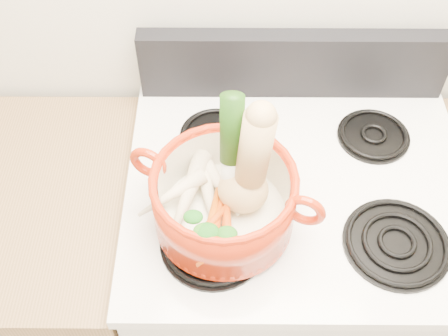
{
  "coord_description": "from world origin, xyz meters",
  "views": [
    {
      "loc": [
        -0.16,
        0.64,
        1.96
      ],
      "look_at": [
        -0.17,
        1.27,
        1.17
      ],
      "focal_mm": 45.0,
      "sensor_mm": 36.0,
      "label": 1
    }
  ],
  "objects_px": {
    "stove_body": "(281,283)",
    "leek": "(232,153)",
    "squash": "(244,163)",
    "dutch_oven": "(224,200)"
  },
  "relations": [
    {
      "from": "stove_body",
      "to": "leek",
      "type": "xyz_separation_m",
      "value": [
        -0.15,
        -0.07,
        0.68
      ]
    },
    {
      "from": "squash",
      "to": "leek",
      "type": "xyz_separation_m",
      "value": [
        -0.02,
        0.01,
        0.01
      ]
    },
    {
      "from": "dutch_oven",
      "to": "squash",
      "type": "xyz_separation_m",
      "value": [
        0.04,
        0.02,
        0.09
      ]
    },
    {
      "from": "dutch_oven",
      "to": "leek",
      "type": "distance_m",
      "value": 0.11
    },
    {
      "from": "stove_body",
      "to": "dutch_oven",
      "type": "distance_m",
      "value": 0.61
    },
    {
      "from": "dutch_oven",
      "to": "leek",
      "type": "relative_size",
      "value": 0.99
    },
    {
      "from": "stove_body",
      "to": "squash",
      "type": "bearing_deg",
      "value": -145.65
    },
    {
      "from": "dutch_oven",
      "to": "leek",
      "type": "xyz_separation_m",
      "value": [
        0.01,
        0.04,
        0.1
      ]
    },
    {
      "from": "stove_body",
      "to": "dutch_oven",
      "type": "relative_size",
      "value": 3.18
    },
    {
      "from": "dutch_oven",
      "to": "squash",
      "type": "bearing_deg",
      "value": 51.1
    }
  ]
}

